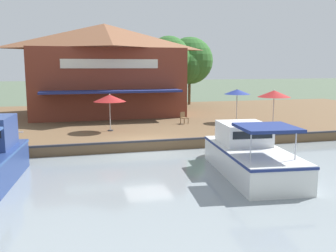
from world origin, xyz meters
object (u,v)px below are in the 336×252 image
Objects in this scene: tree_behind_restaurant at (189,62)px; patio_umbrella_near_quay_edge at (274,94)px; patio_umbrella_by_entrance at (110,98)px; motorboat_nearest_quay at (245,153)px; tree_upstream_bank at (168,58)px; waterfront_restaurant at (105,68)px; patio_umbrella_mid_patio_right at (237,92)px; cafe_chair_mid_patio at (184,117)px.

patio_umbrella_near_quay_edge is at bearing 4.63° from tree_behind_restaurant.
patio_umbrella_by_entrance is at bearing -34.38° from tree_behind_restaurant.
motorboat_nearest_quay is 1.07× the size of tree_upstream_bank.
waterfront_restaurant is at bearing -63.07° from tree_upstream_bank.
patio_umbrella_by_entrance is at bearing -150.26° from motorboat_nearest_quay.
tree_upstream_bank is at bearing 174.64° from motorboat_nearest_quay.
waterfront_restaurant is 12.05m from patio_umbrella_mid_patio_right.
patio_umbrella_mid_patio_right is 11.71m from tree_upstream_bank.
tree_upstream_bank is at bearing -167.51° from patio_umbrella_mid_patio_right.
tree_behind_restaurant is at bearing 178.40° from patio_umbrella_mid_patio_right.
motorboat_nearest_quay is (9.05, 5.17, -1.87)m from patio_umbrella_by_entrance.
patio_umbrella_mid_patio_right is 13.30m from tree_behind_restaurant.
cafe_chair_mid_patio is (-1.78, 5.55, -1.66)m from patio_umbrella_by_entrance.
tree_behind_restaurant reaches higher than motorboat_nearest_quay.
patio_umbrella_by_entrance is 0.31× the size of motorboat_nearest_quay.
patio_umbrella_near_quay_edge is 0.33× the size of motorboat_nearest_quay.
patio_umbrella_near_quay_edge is at bearing 142.98° from motorboat_nearest_quay.
patio_umbrella_near_quay_edge is (10.28, 10.68, -1.70)m from waterfront_restaurant.
waterfront_restaurant is at bearing -60.59° from tree_behind_restaurant.
motorboat_nearest_quay is (10.64, -4.50, -2.01)m from patio_umbrella_mid_patio_right.
patio_umbrella_near_quay_edge is at bearing 16.70° from tree_upstream_bank.
tree_behind_restaurant is at bearing 160.81° from cafe_chair_mid_patio.
tree_behind_restaurant is (-14.67, 10.04, 2.50)m from patio_umbrella_by_entrance.
waterfront_restaurant is at bearing -166.12° from motorboat_nearest_quay.
patio_umbrella_by_entrance is at bearing -72.25° from cafe_chair_mid_patio.
tree_behind_restaurant is (-1.96, 2.83, -0.35)m from tree_upstream_bank.
patio_umbrella_by_entrance is at bearing -3.78° from waterfront_restaurant.
patio_umbrella_by_entrance is 10.59m from motorboat_nearest_quay.
waterfront_restaurant is 15.29× the size of cafe_chair_mid_patio.
patio_umbrella_near_quay_edge is 14.48m from tree_upstream_bank.
patio_umbrella_near_quay_edge reaches higher than cafe_chair_mid_patio.
patio_umbrella_near_quay_edge reaches higher than motorboat_nearest_quay.
waterfront_restaurant is 9.70m from cafe_chair_mid_patio.
tree_behind_restaurant is at bearing 168.40° from motorboat_nearest_quay.
patio_umbrella_by_entrance is 14.89m from tree_upstream_bank.
cafe_chair_mid_patio is 10.83m from motorboat_nearest_quay.
waterfront_restaurant is at bearing -133.90° from patio_umbrella_near_quay_edge.
patio_umbrella_mid_patio_right is at bearing 49.36° from waterfront_restaurant.
patio_umbrella_mid_patio_right is 0.35× the size of tree_upstream_bank.
tree_behind_restaurant is at bearing 145.62° from patio_umbrella_by_entrance.
patio_umbrella_near_quay_edge is at bearing 46.10° from waterfront_restaurant.
tree_upstream_bank is (-10.93, 1.66, 4.51)m from cafe_chair_mid_patio.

